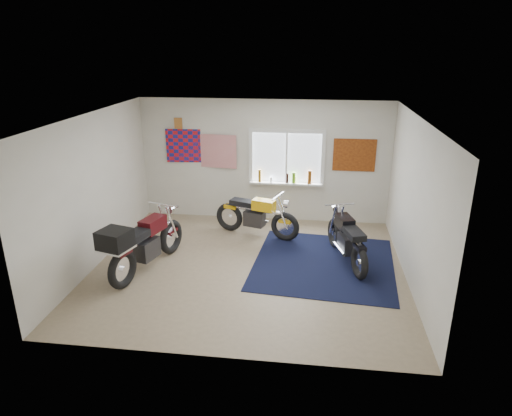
# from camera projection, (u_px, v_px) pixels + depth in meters

# --- Properties ---
(ground) EXTENTS (5.50, 5.50, 0.00)m
(ground) POSITION_uv_depth(u_px,v_px,m) (248.00, 268.00, 8.21)
(ground) COLOR #9E896B
(ground) RESTS_ON ground
(room_shell) EXTENTS (5.50, 5.50, 5.50)m
(room_shell) POSITION_uv_depth(u_px,v_px,m) (248.00, 181.00, 7.65)
(room_shell) COLOR white
(room_shell) RESTS_ON ground
(navy_rug) EXTENTS (2.71, 2.80, 0.01)m
(navy_rug) POSITION_uv_depth(u_px,v_px,m) (324.00, 263.00, 8.37)
(navy_rug) COLOR black
(navy_rug) RESTS_ON ground
(window_assembly) EXTENTS (1.66, 0.17, 1.26)m
(window_assembly) POSITION_uv_depth(u_px,v_px,m) (286.00, 161.00, 9.98)
(window_assembly) COLOR white
(window_assembly) RESTS_ON room_shell
(oil_bottles) EXTENTS (1.18, 0.09, 0.30)m
(oil_bottles) POSITION_uv_depth(u_px,v_px,m) (290.00, 177.00, 10.02)
(oil_bottles) COLOR #8B5B14
(oil_bottles) RESTS_ON window_assembly
(flag_display) EXTENTS (1.60, 0.10, 1.17)m
(flag_display) POSITION_uv_depth(u_px,v_px,m) (178.00, 123.00, 10.01)
(flag_display) COLOR red
(flag_display) RESTS_ON room_shell
(triumph_poster) EXTENTS (0.90, 0.03, 0.70)m
(triumph_poster) POSITION_uv_depth(u_px,v_px,m) (354.00, 155.00, 9.76)
(triumph_poster) COLOR #A54C14
(triumph_poster) RESTS_ON room_shell
(yellow_triumph) EXTENTS (1.84, 0.77, 0.96)m
(yellow_triumph) POSITION_uv_depth(u_px,v_px,m) (256.00, 216.00, 9.47)
(yellow_triumph) COLOR black
(yellow_triumph) RESTS_ON ground
(black_chrome_bike) EXTENTS (0.75, 1.84, 0.97)m
(black_chrome_bike) POSITION_uv_depth(u_px,v_px,m) (347.00, 240.00, 8.32)
(black_chrome_bike) COLOR black
(black_chrome_bike) RESTS_ON navy_rug
(maroon_tourer) EXTENTS (0.96, 2.09, 1.07)m
(maroon_tourer) POSITION_uv_depth(u_px,v_px,m) (142.00, 244.00, 7.86)
(maroon_tourer) COLOR black
(maroon_tourer) RESTS_ON ground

